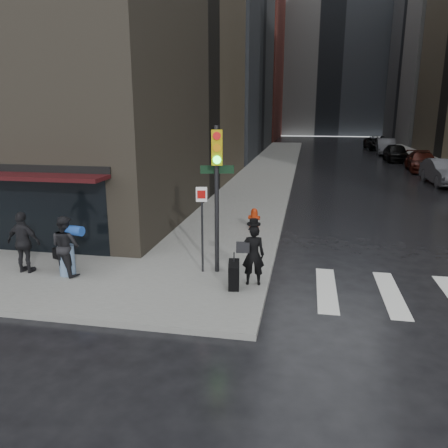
{
  "coord_description": "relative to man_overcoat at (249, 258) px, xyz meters",
  "views": [
    {
      "loc": [
        2.84,
        -9.91,
        4.54
      ],
      "look_at": [
        0.54,
        2.23,
        1.3
      ],
      "focal_mm": 35.0,
      "sensor_mm": 36.0,
      "label": 1
    }
  ],
  "objects": [
    {
      "name": "parked_car_6",
      "position": [
        9.5,
        44.46,
        -0.11
      ],
      "size": [
        2.92,
        5.73,
        1.55
      ],
      "primitive_type": "imported",
      "rotation": [
        0.0,
        0.0,
        0.06
      ],
      "color": "black",
      "rests_on": "ground"
    },
    {
      "name": "sidewalk_left",
      "position": [
        -1.51,
        26.46,
        -0.81
      ],
      "size": [
        4.0,
        50.0,
        0.15
      ],
      "primitive_type": "cube",
      "color": "slate",
      "rests_on": "ground"
    },
    {
      "name": "ground",
      "position": [
        -1.51,
        -0.54,
        -0.89
      ],
      "size": [
        140.0,
        140.0,
        0.0
      ],
      "primitive_type": "plane",
      "color": "black",
      "rests_on": "ground"
    },
    {
      "name": "parked_car_5",
      "position": [
        9.36,
        38.04,
        -0.05
      ],
      "size": [
        2.17,
        5.19,
        1.67
      ],
      "primitive_type": "imported",
      "rotation": [
        0.0,
        0.0,
        -0.08
      ],
      "color": "#49494D",
      "rests_on": "ground"
    },
    {
      "name": "fire_hydrant",
      "position": [
        -0.54,
        5.55,
        -0.38
      ],
      "size": [
        0.46,
        0.35,
        0.79
      ],
      "rotation": [
        0.0,
        0.0,
        -0.19
      ],
      "color": "#962409",
      "rests_on": "ground"
    },
    {
      "name": "man_greycoat",
      "position": [
        -6.21,
        -0.22,
        0.12
      ],
      "size": [
        1.03,
        0.48,
        1.72
      ],
      "rotation": [
        0.0,
        0.0,
        3.08
      ],
      "color": "black",
      "rests_on": "ground"
    },
    {
      "name": "man_jeans",
      "position": [
        -4.98,
        -0.18,
        0.09
      ],
      "size": [
        1.15,
        0.93,
        1.66
      ],
      "rotation": [
        0.0,
        0.0,
        2.79
      ],
      "color": "black",
      "rests_on": "ground"
    },
    {
      "name": "man_overcoat",
      "position": [
        0.0,
        0.0,
        0.0
      ],
      "size": [
        0.91,
        0.98,
        1.77
      ],
      "rotation": [
        0.0,
        0.0,
        3.27
      ],
      "color": "black",
      "rests_on": "ground"
    },
    {
      "name": "parked_car_2",
      "position": [
        9.75,
        18.76,
        -0.1
      ],
      "size": [
        1.88,
        4.85,
        1.58
      ],
      "primitive_type": "imported",
      "rotation": [
        0.0,
        0.0,
        0.04
      ],
      "color": "#515157",
      "rests_on": "ground"
    },
    {
      "name": "parked_car_3",
      "position": [
        9.96,
        25.18,
        -0.17
      ],
      "size": [
        2.38,
        5.12,
        1.45
      ],
      "primitive_type": "imported",
      "rotation": [
        0.0,
        0.0,
        -0.07
      ],
      "color": "#3C120C",
      "rests_on": "ground"
    },
    {
      "name": "bldg_left_far",
      "position": [
        -14.51,
        61.46,
        12.11
      ],
      "size": [
        22.0,
        20.0,
        26.0
      ],
      "primitive_type": "cube",
      "color": "#5E2620",
      "rests_on": "ground"
    },
    {
      "name": "parked_car_4",
      "position": [
        9.23,
        31.61,
        -0.1
      ],
      "size": [
        1.93,
        4.64,
        1.57
      ],
      "primitive_type": "imported",
      "rotation": [
        0.0,
        0.0,
        -0.02
      ],
      "color": "black",
      "rests_on": "ground"
    },
    {
      "name": "traffic_light",
      "position": [
        -1.02,
        0.73,
        1.84
      ],
      "size": [
        0.98,
        0.56,
        4.0
      ],
      "rotation": [
        0.0,
        0.0,
        0.24
      ],
      "color": "black",
      "rests_on": "ground"
    },
    {
      "name": "sidewalk_right",
      "position": [
        11.99,
        26.46,
        -0.81
      ],
      "size": [
        3.0,
        50.0,
        0.15
      ],
      "primitive_type": "cube",
      "color": "slate",
      "rests_on": "ground"
    },
    {
      "name": "bldg_distant",
      "position": [
        4.49,
        77.46,
        15.11
      ],
      "size": [
        40.0,
        12.0,
        32.0
      ],
      "primitive_type": "cube",
      "color": "#65635E",
      "rests_on": "ground"
    }
  ]
}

